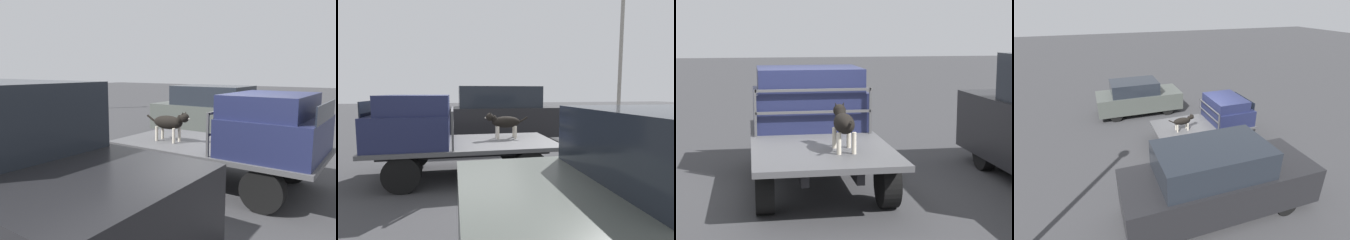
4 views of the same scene
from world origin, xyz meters
The scene contains 6 objects.
ground_plane centered at (0.00, 0.00, 0.00)m, with size 80.00×80.00×0.00m, color #38383A.
flatbed_truck centered at (0.00, 0.00, 0.55)m, with size 3.88×1.97×0.74m.
truck_cab centered at (1.09, 0.00, 1.23)m, with size 1.54×1.85×1.02m.
truck_headboard centered at (0.29, 0.00, 1.23)m, with size 0.04×1.85×0.73m.
dog centered at (-0.88, -0.27, 1.13)m, with size 1.04×0.27×0.64m.
parked_sedan centered at (-1.88, 3.80, 0.84)m, with size 4.12×1.80×1.68m.
Camera 1 is at (2.74, -5.57, 2.15)m, focal length 35.00 mm.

